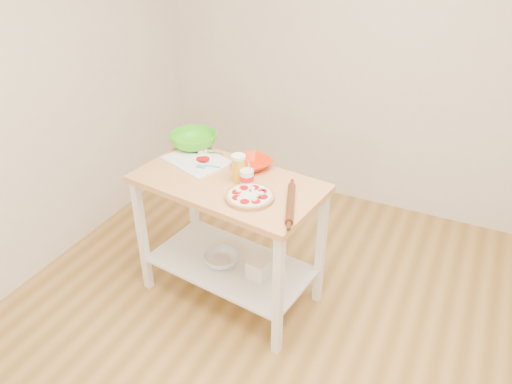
{
  "coord_description": "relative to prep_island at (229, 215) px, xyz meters",
  "views": [
    {
      "loc": [
        0.68,
        -1.65,
        2.4
      ],
      "look_at": [
        -0.43,
        0.64,
        0.87
      ],
      "focal_mm": 35.0,
      "sensor_mm": 36.0,
      "label": 1
    }
  ],
  "objects": [
    {
      "name": "knife",
      "position": [
        -0.35,
        0.23,
        0.27
      ],
      "size": [
        0.26,
        0.1,
        0.01
      ],
      "rotation": [
        0.0,
        0.0,
        0.24
      ],
      "color": "silver",
      "rests_on": "cutting_board"
    },
    {
      "name": "room_shell",
      "position": [
        0.61,
        -0.64,
        0.7
      ],
      "size": [
        4.04,
        4.54,
        2.74
      ],
      "color": "#A97D3E",
      "rests_on": "ground"
    },
    {
      "name": "beer_pint",
      "position": [
        0.06,
        0.03,
        0.34
      ],
      "size": [
        0.09,
        0.09,
        0.17
      ],
      "color": "gold",
      "rests_on": "prep_island"
    },
    {
      "name": "orange_bowl",
      "position": [
        0.06,
        0.21,
        0.28
      ],
      "size": [
        0.32,
        0.32,
        0.06
      ],
      "primitive_type": "imported",
      "rotation": [
        0.0,
        0.0,
        -0.48
      ],
      "color": "red",
      "rests_on": "prep_island"
    },
    {
      "name": "yogurt_tub",
      "position": [
        0.13,
        0.0,
        0.3
      ],
      "size": [
        0.08,
        0.08,
        0.18
      ],
      "color": "white",
      "rests_on": "prep_island"
    },
    {
      "name": "pizza",
      "position": [
        0.21,
        -0.13,
        0.27
      ],
      "size": [
        0.28,
        0.28,
        0.05
      ],
      "rotation": [
        0.0,
        0.0,
        -0.15
      ],
      "color": "tan",
      "rests_on": "prep_island"
    },
    {
      "name": "rolling_pin",
      "position": [
        0.45,
        -0.11,
        0.27
      ],
      "size": [
        0.17,
        0.38,
        0.04
      ],
      "primitive_type": "cylinder",
      "rotation": [
        1.57,
        0.0,
        0.35
      ],
      "color": "#572A13",
      "rests_on": "prep_island"
    },
    {
      "name": "shelf_bin",
      "position": [
        0.23,
        -0.04,
        -0.33
      ],
      "size": [
        0.14,
        0.14,
        0.12
      ],
      "primitive_type": "cube",
      "rotation": [
        0.0,
        0.0,
        -0.13
      ],
      "color": "white",
      "rests_on": "prep_island"
    },
    {
      "name": "prep_island",
      "position": [
        0.0,
        0.0,
        0.0
      ],
      "size": [
        1.21,
        0.77,
        0.9
      ],
      "rotation": [
        0.0,
        0.0,
        -0.13
      ],
      "color": "tan",
      "rests_on": "ground"
    },
    {
      "name": "green_bowl",
      "position": [
        -0.43,
        0.31,
        0.3
      ],
      "size": [
        0.35,
        0.35,
        0.1
      ],
      "primitive_type": "imported",
      "rotation": [
        0.0,
        0.0,
        -0.11
      ],
      "color": "#41C51B",
      "rests_on": "prep_island"
    },
    {
      "name": "shelf_glass_bowl",
      "position": [
        -0.05,
        -0.03,
        -0.35
      ],
      "size": [
        0.31,
        0.31,
        0.07
      ],
      "primitive_type": "imported",
      "rotation": [
        0.0,
        0.0,
        -0.41
      ],
      "color": "silver",
      "rests_on": "prep_island"
    },
    {
      "name": "cutting_board",
      "position": [
        -0.3,
        0.14,
        0.26
      ],
      "size": [
        0.48,
        0.42,
        0.04
      ],
      "rotation": [
        0.0,
        0.0,
        -0.34
      ],
      "color": "white",
      "rests_on": "prep_island"
    },
    {
      "name": "spatula",
      "position": [
        -0.19,
        0.08,
        0.27
      ],
      "size": [
        0.15,
        0.07,
        0.01
      ],
      "rotation": [
        0.0,
        0.0,
        0.14
      ],
      "color": "#35C3A7",
      "rests_on": "cutting_board"
    }
  ]
}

